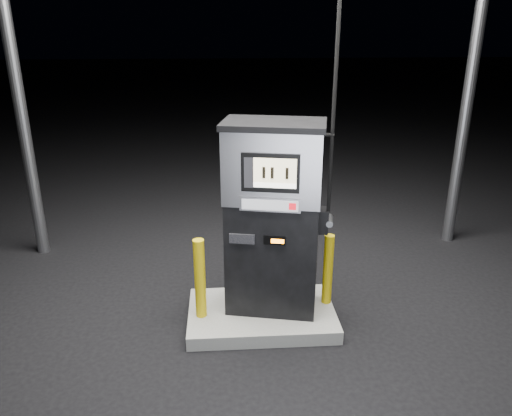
{
  "coord_description": "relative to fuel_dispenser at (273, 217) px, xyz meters",
  "views": [
    {
      "loc": [
        -0.39,
        -4.72,
        3.14
      ],
      "look_at": [
        -0.06,
        0.0,
        1.34
      ],
      "focal_mm": 35.0,
      "sensor_mm": 36.0,
      "label": 1
    }
  ],
  "objects": [
    {
      "name": "fuel_dispenser",
      "position": [
        0.0,
        0.0,
        0.0
      ],
      "size": [
        1.19,
        0.81,
        4.28
      ],
      "rotation": [
        0.0,
        0.0,
        -0.21
      ],
      "color": "black",
      "rests_on": "pump_island"
    },
    {
      "name": "bollard_left",
      "position": [
        -0.78,
        -0.15,
        -0.61
      ],
      "size": [
        0.13,
        0.13,
        0.89
      ],
      "primitive_type": "cylinder",
      "rotation": [
        0.0,
        0.0,
        -0.13
      ],
      "color": "gold",
      "rests_on": "pump_island"
    },
    {
      "name": "pump_island",
      "position": [
        -0.12,
        -0.08,
        -1.13
      ],
      "size": [
        1.6,
        1.0,
        0.15
      ],
      "primitive_type": "cube",
      "color": "slate",
      "rests_on": "ground"
    },
    {
      "name": "ground",
      "position": [
        -0.12,
        -0.08,
        -1.21
      ],
      "size": [
        80.0,
        80.0,
        0.0
      ],
      "primitive_type": "plane",
      "color": "black",
      "rests_on": "ground"
    },
    {
      "name": "bollard_right",
      "position": [
        0.62,
        0.03,
        -0.65
      ],
      "size": [
        0.14,
        0.14,
        0.82
      ],
      "primitive_type": "cylinder",
      "rotation": [
        0.0,
        0.0,
        0.35
      ],
      "color": "gold",
      "rests_on": "pump_island"
    }
  ]
}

